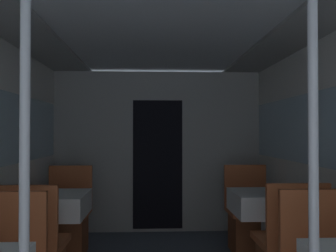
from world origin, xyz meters
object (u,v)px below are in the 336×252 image
(dining_table_right_1, at_px, (266,205))
(chair_right_far_1, at_px, (250,225))
(chair_left_far_1, at_px, (67,227))
(support_pole_left_0, at_px, (24,191))
(dining_table_left_1, at_px, (52,207))
(support_pole_right_0, at_px, (314,189))

(dining_table_right_1, bearing_deg, chair_right_far_1, 90.00)
(dining_table_right_1, bearing_deg, chair_left_far_1, 163.70)
(support_pole_left_0, height_order, chair_left_far_1, support_pole_left_0)
(dining_table_left_1, bearing_deg, support_pole_left_0, -79.08)
(support_pole_left_0, height_order, dining_table_left_1, support_pole_left_0)
(support_pole_left_0, xyz_separation_m, chair_left_far_1, (-0.35, 2.38, -0.75))
(support_pole_right_0, relative_size, chair_right_far_1, 2.26)
(chair_left_far_1, bearing_deg, dining_table_left_1, 90.00)
(dining_table_left_1, distance_m, chair_right_far_1, 2.06)
(chair_left_far_1, relative_size, dining_table_right_1, 1.25)
(support_pole_left_0, bearing_deg, dining_table_left_1, 100.92)
(dining_table_left_1, xyz_separation_m, chair_left_far_1, (-0.00, 0.57, -0.33))
(chair_left_far_1, distance_m, support_pole_right_0, 2.97)
(support_pole_left_0, bearing_deg, chair_left_far_1, 98.34)
(support_pole_left_0, bearing_deg, chair_right_far_1, 55.97)
(chair_left_far_1, bearing_deg, chair_right_far_1, -180.00)
(dining_table_left_1, bearing_deg, support_pole_right_0, -48.36)
(support_pole_left_0, distance_m, chair_left_far_1, 2.52)
(support_pole_left_0, relative_size, chair_left_far_1, 2.26)
(dining_table_left_1, bearing_deg, chair_right_far_1, 16.30)
(support_pole_left_0, height_order, chair_right_far_1, support_pole_left_0)
(support_pole_right_0, distance_m, dining_table_right_1, 1.89)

